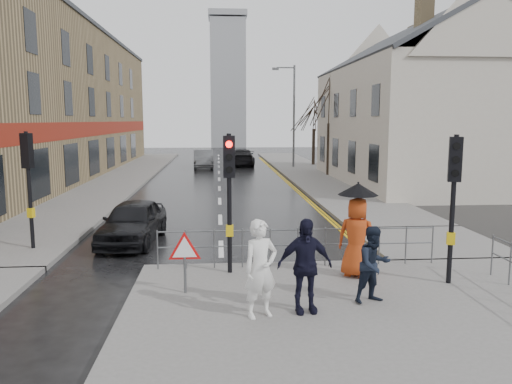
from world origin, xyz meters
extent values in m
plane|color=black|center=(0.00, 0.00, 0.00)|extent=(120.00, 120.00, 0.00)
cube|color=#605E5B|center=(3.00, -3.50, 0.07)|extent=(10.00, 9.00, 0.14)
cube|color=#605E5B|center=(-6.50, 23.00, 0.07)|extent=(4.00, 44.00, 0.14)
cube|color=#605E5B|center=(6.50, 25.00, 0.07)|extent=(4.00, 40.00, 0.14)
cube|color=#605E5B|center=(6.50, 3.00, 0.07)|extent=(4.00, 4.20, 0.14)
cube|color=#8D7651|center=(-12.00, 22.00, 5.00)|extent=(8.00, 42.00, 10.00)
cube|color=beige|center=(12.00, 18.00, 3.50)|extent=(9.00, 16.00, 7.00)
cube|color=#8D7651|center=(10.50, 14.00, 9.20)|extent=(0.70, 0.90, 1.80)
cube|color=#8D7651|center=(13.20, 22.00, 9.20)|extent=(0.70, 0.90, 1.80)
cube|color=gray|center=(1.50, 62.00, 9.00)|extent=(5.00, 5.00, 18.00)
cylinder|color=black|center=(0.20, 0.20, 1.84)|extent=(0.11, 0.11, 3.40)
cube|color=black|center=(0.20, 0.20, 2.99)|extent=(0.28, 0.22, 1.00)
cylinder|color=#FF0C07|center=(0.20, 0.06, 3.29)|extent=(0.16, 0.04, 0.16)
cylinder|color=black|center=(0.20, 0.06, 2.99)|extent=(0.16, 0.04, 0.16)
cylinder|color=black|center=(0.20, 0.06, 2.69)|extent=(0.16, 0.04, 0.16)
cube|color=gold|center=(0.20, 0.20, 1.19)|extent=(0.18, 0.14, 0.28)
cylinder|color=black|center=(5.20, -1.00, 1.84)|extent=(0.11, 0.11, 3.40)
cube|color=black|center=(5.20, -1.00, 2.99)|extent=(0.34, 0.30, 1.00)
cylinder|color=black|center=(5.15, -1.13, 3.29)|extent=(0.16, 0.09, 0.16)
cylinder|color=black|center=(5.15, -1.13, 2.99)|extent=(0.16, 0.09, 0.16)
cylinder|color=black|center=(5.15, -1.13, 2.69)|extent=(0.16, 0.09, 0.16)
cube|color=gold|center=(5.20, -1.00, 1.19)|extent=(0.22, 0.19, 0.28)
cylinder|color=black|center=(-5.50, 3.00, 1.84)|extent=(0.11, 0.11, 3.40)
cube|color=black|center=(-5.50, 3.00, 2.99)|extent=(0.34, 0.30, 1.00)
cylinder|color=black|center=(-5.45, 3.13, 3.29)|extent=(0.16, 0.09, 0.16)
cylinder|color=black|center=(-5.45, 3.13, 2.99)|extent=(0.16, 0.09, 0.16)
cylinder|color=black|center=(-5.45, 3.13, 2.69)|extent=(0.16, 0.09, 0.16)
cube|color=gold|center=(-5.50, 3.00, 1.19)|extent=(0.22, 0.19, 0.28)
cylinder|color=#595B5E|center=(-1.60, 0.60, 0.64)|extent=(0.04, 0.04, 1.00)
cylinder|color=#595B5E|center=(5.50, 0.60, 0.64)|extent=(0.04, 0.04, 1.00)
cylinder|color=#595B5E|center=(1.95, 0.60, 1.09)|extent=(7.10, 0.04, 0.04)
cylinder|color=#595B5E|center=(1.95, 0.60, 0.69)|extent=(7.10, 0.04, 0.04)
cylinder|color=#595B5E|center=(6.50, -0.50, 0.64)|extent=(0.04, 0.04, 1.00)
cylinder|color=#595B5E|center=(-0.80, -1.20, 0.56)|extent=(0.06, 0.06, 0.85)
cylinder|color=red|center=(-0.80, -1.20, 1.09)|extent=(0.80, 0.03, 0.80)
cylinder|color=white|center=(-0.80, -1.22, 1.09)|extent=(0.60, 0.03, 0.60)
cylinder|color=#595B5E|center=(6.00, 28.00, 4.14)|extent=(0.16, 0.16, 8.00)
cylinder|color=#595B5E|center=(5.30, 28.00, 7.94)|extent=(1.40, 0.10, 0.10)
cube|color=#595B5E|center=(4.50, 28.00, 7.84)|extent=(0.50, 0.25, 0.18)
cylinder|color=black|center=(7.50, 22.00, 1.89)|extent=(0.26, 0.26, 3.50)
cylinder|color=black|center=(8.00, 30.00, 1.64)|extent=(0.26, 0.26, 3.00)
imported|color=white|center=(0.71, -2.65, 1.08)|extent=(0.81, 0.68, 1.88)
imported|color=black|center=(3.09, -2.06, 0.93)|extent=(0.93, 0.82, 1.59)
imported|color=#AE3B14|center=(3.21, -0.34, 1.10)|extent=(1.11, 1.00, 1.91)
cylinder|color=black|center=(3.21, -0.34, 1.20)|extent=(0.02, 0.02, 2.11)
cone|color=black|center=(3.21, -0.34, 2.25)|extent=(0.96, 0.96, 0.28)
imported|color=black|center=(1.59, -2.46, 1.07)|extent=(1.13, 0.57, 1.86)
imported|color=black|center=(-2.77, 4.00, 0.68)|extent=(1.98, 4.10, 1.35)
imported|color=#4E5054|center=(-1.24, 29.00, 0.73)|extent=(1.72, 4.50, 1.46)
imported|color=black|center=(2.00, 30.96, 0.71)|extent=(2.03, 4.92, 1.42)
camera|label=1|loc=(-0.07, -11.69, 3.85)|focal=35.00mm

